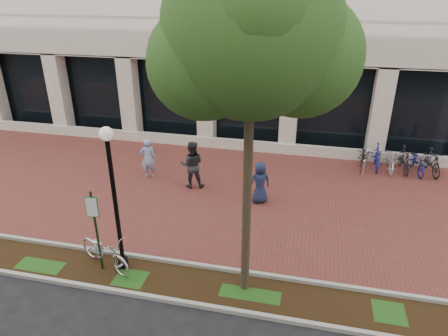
% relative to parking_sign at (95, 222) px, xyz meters
% --- Properties ---
extents(ground, '(120.00, 120.00, 0.00)m').
position_rel_parking_sign_xyz_m(ground, '(2.40, 5.19, -1.59)').
color(ground, black).
rests_on(ground, ground).
extents(brick_plaza, '(40.00, 9.00, 0.01)m').
position_rel_parking_sign_xyz_m(brick_plaza, '(2.40, 5.19, -1.59)').
color(brick_plaza, brown).
rests_on(brick_plaza, ground).
extents(planting_strip, '(40.00, 1.50, 0.01)m').
position_rel_parking_sign_xyz_m(planting_strip, '(2.40, -0.06, -1.59)').
color(planting_strip, black).
rests_on(planting_strip, ground).
extents(curb_plaza_side, '(40.00, 0.12, 0.12)m').
position_rel_parking_sign_xyz_m(curb_plaza_side, '(2.40, 0.69, -1.53)').
color(curb_plaza_side, '#A3A39A').
rests_on(curb_plaza_side, ground).
extents(curb_street_side, '(40.00, 0.12, 0.12)m').
position_rel_parking_sign_xyz_m(curb_street_side, '(2.40, -0.81, -1.53)').
color(curb_street_side, '#A3A39A').
rests_on(curb_street_side, ground).
extents(parking_sign, '(0.34, 0.07, 2.51)m').
position_rel_parking_sign_xyz_m(parking_sign, '(0.00, 0.00, 0.00)').
color(parking_sign, '#143817').
rests_on(parking_sign, ground).
extents(lamppost, '(0.36, 0.36, 4.25)m').
position_rel_parking_sign_xyz_m(lamppost, '(0.55, 0.23, 0.81)').
color(lamppost, black).
rests_on(lamppost, ground).
extents(street_tree, '(4.40, 3.67, 8.42)m').
position_rel_parking_sign_xyz_m(street_tree, '(4.16, 0.19, 4.76)').
color(street_tree, '#483929').
rests_on(street_tree, ground).
extents(locked_bicycle, '(2.13, 1.47, 1.06)m').
position_rel_parking_sign_xyz_m(locked_bicycle, '(0.07, 0.15, -1.06)').
color(locked_bicycle, silver).
rests_on(locked_bicycle, ground).
extents(pedestrian_left, '(0.71, 0.57, 1.69)m').
position_rel_parking_sign_xyz_m(pedestrian_left, '(-0.98, 5.89, -0.74)').
color(pedestrian_left, '#8CA2D2').
rests_on(pedestrian_left, ground).
extents(pedestrian_mid, '(1.08, 0.92, 1.93)m').
position_rel_parking_sign_xyz_m(pedestrian_mid, '(1.05, 5.45, -0.63)').
color(pedestrian_mid, '#28282D').
rests_on(pedestrian_mid, ground).
extents(pedestrian_right, '(0.93, 0.82, 1.60)m').
position_rel_parking_sign_xyz_m(pedestrian_right, '(3.82, 4.83, -0.79)').
color(pedestrian_right, '#1C2546').
rests_on(pedestrian_right, ground).
extents(bollard, '(0.12, 0.12, 0.95)m').
position_rel_parking_sign_xyz_m(bollard, '(7.70, 7.49, -1.11)').
color(bollard, '#B7B7BC').
rests_on(bollard, ground).
extents(bike_rack_cluster, '(3.56, 1.91, 1.08)m').
position_rel_parking_sign_xyz_m(bike_rack_cluster, '(9.19, 8.87, -1.08)').
color(bike_rack_cluster, black).
rests_on(bike_rack_cluster, ground).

